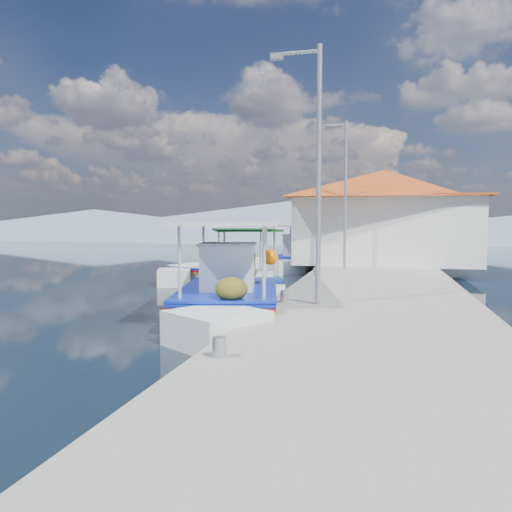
# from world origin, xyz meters

# --- Properties ---
(ground) EXTENTS (160.00, 160.00, 0.00)m
(ground) POSITION_xyz_m (0.00, 0.00, 0.00)
(ground) COLOR black
(ground) RESTS_ON ground
(quay) EXTENTS (5.00, 44.00, 0.50)m
(quay) POSITION_xyz_m (5.90, 6.00, 0.25)
(quay) COLOR gray
(quay) RESTS_ON ground
(bollards) EXTENTS (0.20, 17.20, 0.30)m
(bollards) POSITION_xyz_m (3.80, 5.25, 0.65)
(bollards) COLOR #A5A8AD
(bollards) RESTS_ON quay
(main_caique) EXTENTS (3.48, 7.99, 2.69)m
(main_caique) POSITION_xyz_m (2.32, 2.43, 0.52)
(main_caique) COLOR white
(main_caique) RESTS_ON ground
(caique_green_canopy) EXTENTS (3.48, 6.09, 2.45)m
(caique_green_canopy) POSITION_xyz_m (1.70, 6.19, 0.37)
(caique_green_canopy) COLOR white
(caique_green_canopy) RESTS_ON ground
(caique_blue_hull) EXTENTS (3.39, 5.48, 1.08)m
(caique_blue_hull) POSITION_xyz_m (-0.71, 9.84, 0.29)
(caique_blue_hull) COLOR white
(caique_blue_hull) RESTS_ON ground
(caique_far) EXTENTS (2.44, 7.13, 2.50)m
(caique_far) POSITION_xyz_m (1.89, 15.72, 0.46)
(caique_far) COLOR white
(caique_far) RESTS_ON ground
(harbor_building) EXTENTS (10.49, 10.49, 4.40)m
(harbor_building) POSITION_xyz_m (6.20, 15.00, 2.78)
(harbor_building) COLOR white
(harbor_building) RESTS_ON quay
(lamp_post_near) EXTENTS (1.21, 0.14, 6.00)m
(lamp_post_near) POSITION_xyz_m (4.51, 2.00, 3.85)
(lamp_post_near) COLOR #A5A8AD
(lamp_post_near) RESTS_ON quay
(lamp_post_far) EXTENTS (1.21, 0.14, 6.00)m
(lamp_post_far) POSITION_xyz_m (4.51, 11.00, 3.85)
(lamp_post_far) COLOR #A5A8AD
(lamp_post_far) RESTS_ON quay
(mountain_ridge) EXTENTS (171.40, 96.00, 5.50)m
(mountain_ridge) POSITION_xyz_m (6.54, 56.00, 2.04)
(mountain_ridge) COLOR slate
(mountain_ridge) RESTS_ON ground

